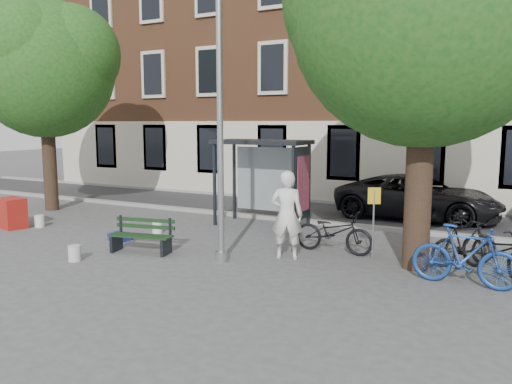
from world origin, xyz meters
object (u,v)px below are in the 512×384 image
object	(u,v)px
painter	(287,215)
car_dark	(418,197)
notice_sign	(374,209)
bike_a	(334,232)
bench	(142,237)
bike_d	(464,243)
bike_b	(465,256)
red_stand	(12,213)
lamppost	(220,139)
bike_c	(497,250)
bus_shelter	(275,163)

from	to	relation	value
painter	car_dark	xyz separation A→B (m)	(1.85, 6.39, -0.30)
car_dark	notice_sign	bearing A→B (deg)	-177.74
bike_a	bench	bearing A→B (deg)	118.98
bike_a	bike_d	distance (m)	2.93
bike_b	bike_a	bearing A→B (deg)	70.95
bike_a	red_stand	world-z (taller)	bike_a
lamppost	painter	bearing A→B (deg)	37.88
bike_a	red_stand	distance (m)	9.65
lamppost	painter	xyz separation A→B (m)	(1.20, 0.93, -1.76)
painter	notice_sign	world-z (taller)	painter
bench	bike_a	size ratio (longest dim) A/B	0.84
car_dark	red_stand	bearing A→B (deg)	126.51
red_stand	notice_sign	bearing A→B (deg)	8.09
painter	lamppost	bearing A→B (deg)	20.84
painter	bike_c	distance (m)	4.47
bench	bike_a	world-z (taller)	bike_a
bike_d	bus_shelter	bearing A→B (deg)	27.80
lamppost	bus_shelter	bearing A→B (deg)	98.43
notice_sign	bike_c	bearing A→B (deg)	-24.67
bike_a	car_dark	bearing A→B (deg)	-9.17
notice_sign	bus_shelter	bearing A→B (deg)	123.10
bus_shelter	bike_d	world-z (taller)	bus_shelter
bus_shelter	painter	size ratio (longest dim) A/B	1.39
painter	bike_d	bearing A→B (deg)	-178.37
lamppost	red_stand	size ratio (longest dim) A/B	6.79
bus_shelter	bike_c	distance (m)	6.76
painter	notice_sign	xyz separation A→B (m)	(1.80, 0.82, 0.14)
bench	bike_c	xyz separation A→B (m)	(7.71, 1.91, 0.16)
red_stand	bike_a	bearing A→B (deg)	9.94
bench	bike_b	bearing A→B (deg)	-4.25
bike_d	car_dark	bearing A→B (deg)	-23.07
car_dark	notice_sign	world-z (taller)	notice_sign
bike_d	bike_b	bearing A→B (deg)	142.05
bike_a	notice_sign	bearing A→B (deg)	-98.00
bike_a	red_stand	bearing A→B (deg)	101.77
red_stand	bike_c	bearing A→B (deg)	6.35
bike_a	bike_c	distance (m)	3.57
lamppost	painter	world-z (taller)	lamppost
bus_shelter	bench	world-z (taller)	bus_shelter
bike_b	car_dark	xyz separation A→B (m)	(-2.00, 6.63, 0.13)
bike_c	bike_d	size ratio (longest dim) A/B	1.21
bus_shelter	bike_d	size ratio (longest dim) A/B	1.70
bike_d	painter	bearing A→B (deg)	65.61
bus_shelter	red_stand	world-z (taller)	bus_shelter
bike_d	notice_sign	xyz separation A→B (m)	(-1.91, -0.43, 0.67)
lamppost	car_dark	distance (m)	8.19
bike_c	painter	bearing A→B (deg)	146.85
bike_d	bike_c	bearing A→B (deg)	-168.70
lamppost	bike_b	xyz separation A→B (m)	(5.05, 0.69, -2.19)
bike_d	bike_a	bearing A→B (deg)	52.00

